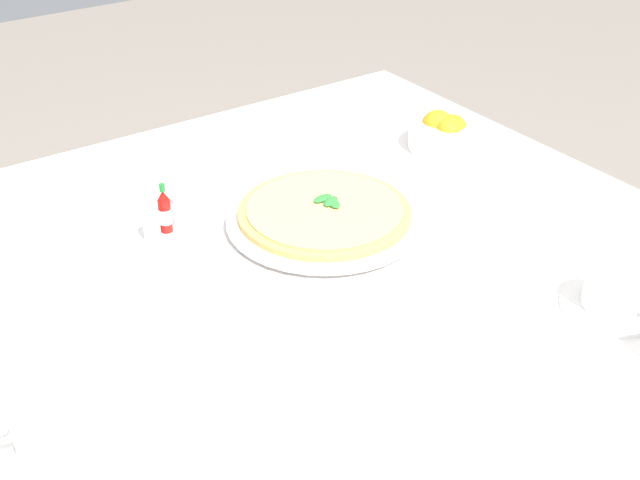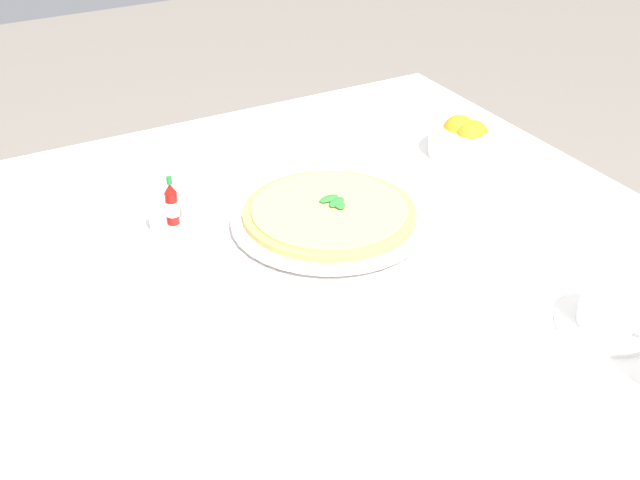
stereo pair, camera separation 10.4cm
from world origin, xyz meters
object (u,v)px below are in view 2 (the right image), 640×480
at_px(citrus_bowl, 468,139).
at_px(pepper_shaker, 157,217).
at_px(pizza_plate, 329,219).
at_px(coffee_cup_back_corner, 22,410).
at_px(salt_shaker, 187,202).
at_px(coffee_cup_right_edge, 609,310).
at_px(pizza, 330,212).
at_px(hot_sauce_bottle, 172,204).

relative_size(citrus_bowl, pepper_shaker, 2.67).
xyz_separation_m(pizza_plate, citrus_bowl, (0.35, 0.10, 0.02)).
relative_size(pizza_plate, coffee_cup_back_corner, 2.39).
height_order(citrus_bowl, salt_shaker, citrus_bowl).
relative_size(coffee_cup_right_edge, citrus_bowl, 0.87).
distance_m(pizza, citrus_bowl, 0.37).
xyz_separation_m(pizza, citrus_bowl, (0.35, 0.10, 0.00)).
bearing_deg(pepper_shaker, pizza_plate, -25.54).
bearing_deg(hot_sauce_bottle, salt_shaker, 19.65).
distance_m(pizza, coffee_cup_back_corner, 0.57).
relative_size(pizza_plate, salt_shaker, 5.53).
distance_m(pizza_plate, pepper_shaker, 0.27).
height_order(pizza_plate, coffee_cup_right_edge, coffee_cup_right_edge).
distance_m(coffee_cup_back_corner, hot_sauce_bottle, 0.46).
relative_size(pizza_plate, pizza, 1.14).
relative_size(citrus_bowl, salt_shaker, 2.67).
relative_size(pizza, salt_shaker, 4.87).
height_order(pizza, hot_sauce_bottle, hot_sauce_bottle).
height_order(hot_sauce_bottle, pepper_shaker, hot_sauce_bottle).
bearing_deg(pepper_shaker, pizza, -25.51).
bearing_deg(salt_shaker, coffee_cup_right_edge, -55.02).
bearing_deg(pizza, citrus_bowl, 16.55).
distance_m(citrus_bowl, pepper_shaker, 0.59).
distance_m(coffee_cup_right_edge, hot_sauce_bottle, 0.67).
xyz_separation_m(pizza_plate, salt_shaker, (-0.19, 0.14, 0.01)).
height_order(pizza, pepper_shaker, pepper_shaker).
height_order(coffee_cup_back_corner, hot_sauce_bottle, hot_sauce_bottle).
bearing_deg(coffee_cup_right_edge, salt_shaker, 124.98).
height_order(citrus_bowl, pepper_shaker, citrus_bowl).
bearing_deg(coffee_cup_right_edge, pizza_plate, 115.33).
height_order(coffee_cup_right_edge, hot_sauce_bottle, hot_sauce_bottle).
bearing_deg(salt_shaker, pepper_shaker, -160.35).
xyz_separation_m(pizza, coffee_cup_right_edge, (0.19, -0.40, 0.00)).
xyz_separation_m(citrus_bowl, salt_shaker, (-0.54, 0.03, -0.00)).
height_order(pizza_plate, hot_sauce_bottle, hot_sauce_bottle).
bearing_deg(coffee_cup_back_corner, coffee_cup_right_edge, -14.01).
distance_m(hot_sauce_bottle, salt_shaker, 0.03).
bearing_deg(salt_shaker, coffee_cup_back_corner, -132.63).
relative_size(pizza_plate, citrus_bowl, 2.07).
bearing_deg(coffee_cup_right_edge, citrus_bowl, 72.40).
height_order(pizza, coffee_cup_right_edge, coffee_cup_right_edge).
bearing_deg(coffee_cup_right_edge, hot_sauce_bottle, 127.45).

